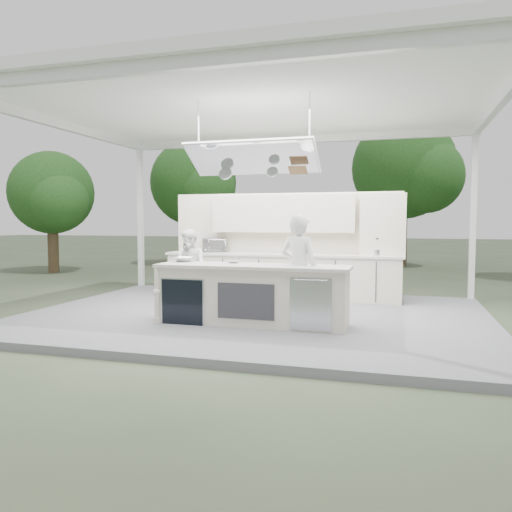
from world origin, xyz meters
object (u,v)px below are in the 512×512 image
(head_chef, at_px, (299,270))
(back_counter, at_px, (281,276))
(demo_island, at_px, (251,294))
(sous_chef, at_px, (190,266))

(head_chef, bearing_deg, back_counter, -52.35)
(demo_island, xyz_separation_m, sous_chef, (-1.75, 1.59, 0.26))
(back_counter, bearing_deg, sous_chef, -142.19)
(back_counter, height_order, sous_chef, sous_chef)
(head_chef, xyz_separation_m, sous_chef, (-2.49, 1.38, -0.13))
(demo_island, distance_m, back_counter, 2.82)
(demo_island, bearing_deg, head_chef, 15.98)
(head_chef, distance_m, sous_chef, 2.85)
(demo_island, bearing_deg, back_counter, 93.63)
(back_counter, relative_size, head_chef, 2.90)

